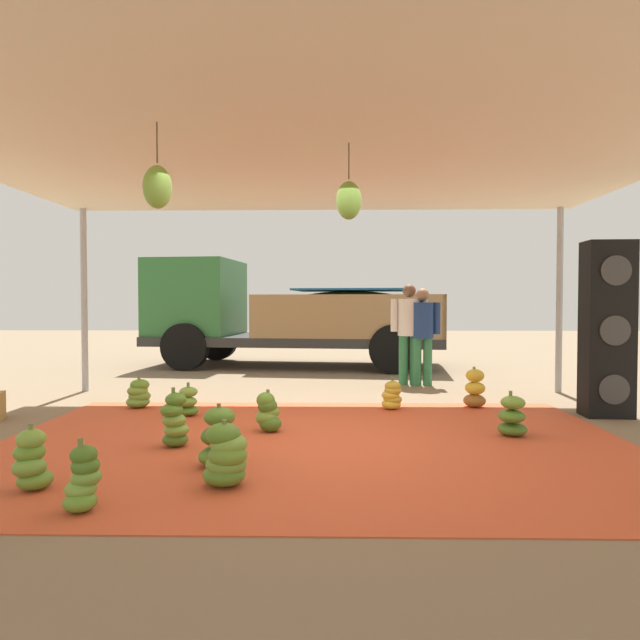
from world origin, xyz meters
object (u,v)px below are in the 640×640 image
Objects in this scene: banana_bunch_1 at (187,402)px; banana_bunch_6 at (268,413)px; banana_bunch_7 at (83,480)px; banana_bunch_8 at (31,461)px; speaker_stack at (607,329)px; banana_bunch_2 at (392,396)px; banana_bunch_4 at (475,390)px; banana_bunch_3 at (512,418)px; worker_0 at (422,329)px; banana_bunch_11 at (218,439)px; banana_bunch_9 at (139,394)px; cargo_truck_main at (283,313)px; banana_bunch_5 at (175,422)px; banana_bunch_10 at (226,456)px; worker_1 at (409,326)px.

banana_bunch_1 is 0.91× the size of banana_bunch_6.
banana_bunch_8 is at bearing 144.98° from banana_bunch_7.
banana_bunch_7 is 6.17m from speaker_stack.
banana_bunch_6 is at bearing 66.85° from banana_bunch_7.
banana_bunch_2 is 2.00m from banana_bunch_6.
banana_bunch_8 is 0.23× the size of speaker_stack.
banana_bunch_4 is at bearing 38.97° from banana_bunch_8.
banana_bunch_2 is at bearing -171.35° from banana_bunch_4.
worker_0 reaches higher than banana_bunch_3.
worker_0 is at bearing 71.00° from banana_bunch_2.
banana_bunch_6 is 0.28× the size of worker_0.
banana_bunch_11 is (-2.91, -1.13, 0.04)m from banana_bunch_3.
banana_bunch_9 is (-4.56, -0.13, -0.06)m from banana_bunch_4.
banana_bunch_7 reaches higher than banana_bunch_6.
banana_bunch_7 is 0.91× the size of banana_bunch_11.
banana_bunch_8 is at bearing -98.07° from cargo_truck_main.
banana_bunch_5 is 1.07× the size of banana_bunch_11.
banana_bunch_9 is at bearing 103.68° from banana_bunch_7.
speaker_stack is (4.27, 2.75, 0.86)m from banana_bunch_10.
banana_bunch_11 is (0.72, 1.05, 0.03)m from banana_bunch_7.
banana_bunch_4 is 1.19× the size of banana_bunch_6.
worker_0 is at bearing 27.60° from banana_bunch_9.
banana_bunch_9 is (-1.90, 1.35, -0.02)m from banana_bunch_6.
speaker_stack reaches higher than banana_bunch_3.
banana_bunch_7 is at bearing -35.02° from banana_bunch_8.
banana_bunch_8 is at bearing -129.08° from banana_bunch_6.
banana_bunch_8 reaches higher than banana_bunch_7.
worker_1 is 3.43m from speaker_stack.
banana_bunch_2 is 0.78× the size of banana_bunch_4.
speaker_stack reaches higher than banana_bunch_5.
banana_bunch_1 is 2.28m from banana_bunch_11.
banana_bunch_6 is 4.35m from speaker_stack.
banana_bunch_1 is 2.66m from banana_bunch_2.
banana_bunch_9 is at bearing 121.36° from banana_bunch_11.
banana_bunch_9 is at bearing 161.41° from banana_bunch_3.
worker_1 reaches higher than banana_bunch_10.
banana_bunch_6 is at bearing 38.76° from banana_bunch_5.
banana_bunch_9 is 0.06× the size of cargo_truck_main.
banana_bunch_10 is 0.23× the size of speaker_stack.
banana_bunch_5 is 1.14× the size of banana_bunch_10.
banana_bunch_7 is 1.27m from banana_bunch_11.
cargo_truck_main reaches higher than banana_bunch_1.
banana_bunch_10 is (-2.74, -1.65, 0.03)m from banana_bunch_3.
banana_bunch_6 is 0.85× the size of banana_bunch_11.
worker_0 is at bearing 95.31° from banana_bunch_3.
banana_bunch_2 is 3.08m from banana_bunch_5.
banana_bunch_2 is at bearing 127.02° from banana_bunch_3.
banana_bunch_8 is at bearing -84.38° from banana_bunch_9.
banana_bunch_6 is 6.55m from cargo_truck_main.
banana_bunch_9 is at bearing -152.40° from worker_0.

